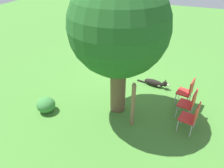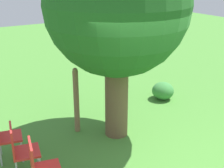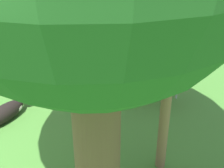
# 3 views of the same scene
# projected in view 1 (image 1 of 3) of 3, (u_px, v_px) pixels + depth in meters

# --- Properties ---
(ground_plane) EXTENTS (30.00, 30.00, 0.00)m
(ground_plane) POSITION_uv_depth(u_px,v_px,m) (120.00, 92.00, 7.70)
(ground_plane) COLOR #478433
(oak_tree) EXTENTS (2.67, 2.67, 3.96)m
(oak_tree) POSITION_uv_depth(u_px,v_px,m) (119.00, 28.00, 5.55)
(oak_tree) COLOR brown
(oak_tree) RESTS_ON ground_plane
(dog) EXTENTS (1.22, 0.37, 0.36)m
(dog) POSITION_uv_depth(u_px,v_px,m) (156.00, 83.00, 7.97)
(dog) COLOR black
(dog) RESTS_ON ground_plane
(fence_post) EXTENTS (0.11, 0.11, 1.39)m
(fence_post) POSITION_uv_depth(u_px,v_px,m) (133.00, 105.00, 5.92)
(fence_post) COLOR #846647
(fence_post) RESTS_ON ground_plane
(red_chair_0) EXTENTS (0.50, 0.52, 0.92)m
(red_chair_0) POSITION_uv_depth(u_px,v_px,m) (187.00, 91.00, 6.82)
(red_chair_0) COLOR red
(red_chair_0) RESTS_ON ground_plane
(red_chair_1) EXTENTS (0.50, 0.52, 0.92)m
(red_chair_1) POSITION_uv_depth(u_px,v_px,m) (189.00, 103.00, 6.30)
(red_chair_1) COLOR red
(red_chair_1) RESTS_ON ground_plane
(red_chair_2) EXTENTS (0.50, 0.52, 0.92)m
(red_chair_2) POSITION_uv_depth(u_px,v_px,m) (192.00, 117.00, 5.77)
(red_chair_2) COLOR red
(red_chair_2) RESTS_ON ground_plane
(garden_rock) EXTENTS (0.26, 0.36, 0.24)m
(garden_rock) POSITION_uv_depth(u_px,v_px,m) (118.00, 65.00, 9.20)
(garden_rock) COLOR slate
(garden_rock) RESTS_ON ground_plane
(low_shrub) EXTENTS (0.57, 0.57, 0.45)m
(low_shrub) POSITION_uv_depth(u_px,v_px,m) (46.00, 105.00, 6.69)
(low_shrub) COLOR #3D843D
(low_shrub) RESTS_ON ground_plane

